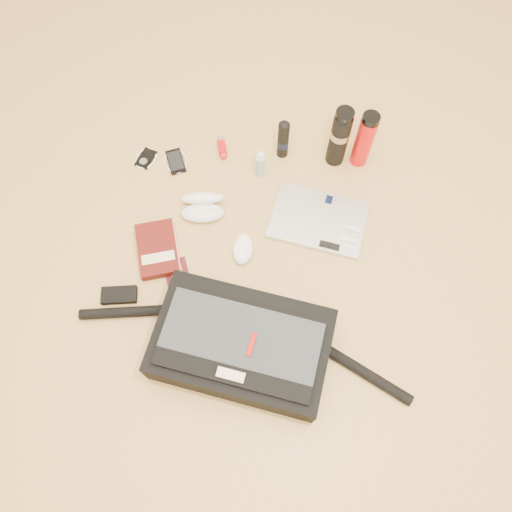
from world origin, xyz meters
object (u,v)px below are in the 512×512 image
laptop (318,220)px  thermos_black (340,137)px  messenger_bag (241,345)px  thermos_red (364,140)px  book (158,249)px

laptop → thermos_black: 0.30m
messenger_bag → laptop: bearing=74.5°
messenger_bag → thermos_red: size_ratio=4.28×
thermos_black → thermos_red: thermos_black is taller
laptop → book: bearing=-152.6°
thermos_red → thermos_black: bearing=179.8°
thermos_black → thermos_red: (0.09, -0.00, -0.01)m
book → thermos_black: (0.60, 0.42, 0.11)m
messenger_bag → book: 0.45m
book → thermos_red: 0.81m
messenger_bag → thermos_red: (0.38, 0.74, 0.05)m
book → laptop: bearing=0.2°
laptop → thermos_red: (0.15, 0.27, 0.11)m
book → messenger_bag: bearing=-61.6°
laptop → book: book is taller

